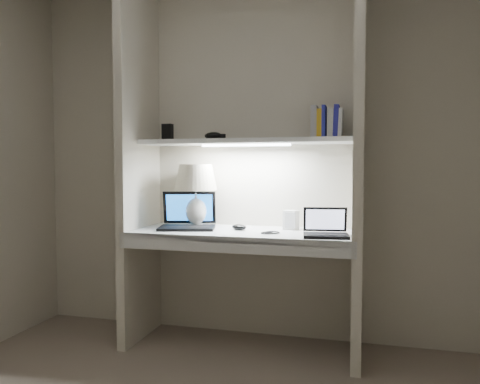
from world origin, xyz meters
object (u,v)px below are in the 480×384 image
(laptop_main, at_px, (188,220))
(table_lamp, at_px, (196,185))
(laptop_netbook, at_px, (326,230))
(speaker, at_px, (291,220))
(book_row, at_px, (327,123))

(laptop_main, bearing_deg, table_lamp, 58.51)
(laptop_netbook, relative_size, speaker, 2.27)
(speaker, bearing_deg, laptop_main, -150.15)
(laptop_main, relative_size, speaker, 3.36)
(table_lamp, xyz_separation_m, book_row, (0.88, 0.03, 0.40))
(laptop_netbook, xyz_separation_m, speaker, (-0.24, 0.24, 0.02))
(table_lamp, relative_size, laptop_main, 1.00)
(table_lamp, height_order, laptop_netbook, table_lamp)
(table_lamp, distance_m, laptop_netbook, 0.97)
(laptop_netbook, bearing_deg, book_row, 86.58)
(book_row, bearing_deg, speaker, -174.05)
(table_lamp, bearing_deg, laptop_netbook, -14.16)
(speaker, height_order, book_row, book_row)
(book_row, bearing_deg, laptop_netbook, -85.84)
(laptop_main, height_order, laptop_netbook, laptop_main)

